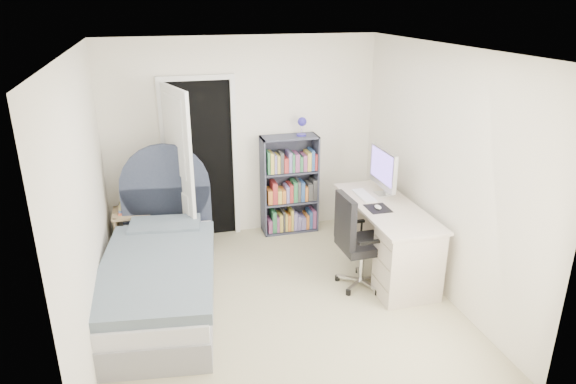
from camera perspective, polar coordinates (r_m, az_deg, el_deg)
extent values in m
cube|color=tan|center=(5.38, -1.05, -12.26)|extent=(3.40, 3.60, 0.05)
cube|color=white|center=(4.52, -1.27, 15.94)|extent=(3.40, 3.60, 0.05)
cube|color=white|center=(6.51, -5.01, 5.97)|extent=(3.40, 0.05, 2.50)
cube|color=white|center=(3.22, 6.74, -10.29)|extent=(3.40, 0.05, 2.50)
cube|color=white|center=(4.73, -21.91, -1.30)|extent=(0.05, 3.60, 2.50)
cube|color=white|center=(5.45, 16.76, 2.18)|extent=(0.05, 3.60, 2.50)
cube|color=black|center=(6.48, -9.69, 3.38)|extent=(0.80, 0.01, 2.00)
cube|color=white|center=(6.44, -13.48, 2.98)|extent=(0.06, 0.06, 2.00)
cube|color=white|center=(6.51, -5.90, 3.64)|extent=(0.06, 0.06, 2.00)
cube|color=white|center=(6.23, -10.25, 12.38)|extent=(0.92, 0.06, 0.06)
cube|color=white|center=(6.08, -11.96, 2.04)|extent=(0.27, 0.78, 2.00)
cube|color=gray|center=(5.37, -13.92, -10.88)|extent=(1.29, 2.27, 0.28)
cube|color=silver|center=(5.27, -14.12, -8.87)|extent=(1.27, 2.23, 0.17)
cube|color=slate|center=(5.11, -14.37, -8.20)|extent=(1.29, 1.96, 0.11)
cube|color=slate|center=(5.89, -13.50, -3.87)|extent=(0.82, 0.53, 0.13)
cube|color=#32394D|center=(6.23, -13.16, -3.18)|extent=(1.03, 0.20, 0.86)
cylinder|color=#32394D|center=(6.07, -13.49, 0.54)|extent=(1.03, 0.20, 1.03)
cylinder|color=tan|center=(6.30, -18.49, -5.10)|extent=(0.04, 0.04, 0.54)
cylinder|color=tan|center=(6.64, -18.35, -3.73)|extent=(0.04, 0.04, 0.54)
cylinder|color=tan|center=(6.28, -15.11, -4.80)|extent=(0.04, 0.04, 0.54)
cylinder|color=tan|center=(6.62, -15.15, -3.45)|extent=(0.04, 0.04, 0.54)
cube|color=tan|center=(6.36, -17.01, -2.17)|extent=(0.43, 0.43, 0.03)
cube|color=tan|center=(6.49, -16.70, -4.90)|extent=(0.39, 0.39, 0.02)
cube|color=#B24C33|center=(6.35, -17.53, -1.96)|extent=(0.17, 0.24, 0.03)
cube|color=#3F598C|center=(6.34, -17.55, -1.71)|extent=(0.16, 0.23, 0.03)
cube|color=#D8CC7F|center=(6.33, -17.58, -1.46)|extent=(0.15, 0.22, 0.03)
cylinder|color=silver|center=(6.59, -11.95, -5.79)|extent=(0.20, 0.20, 0.02)
cylinder|color=silver|center=(6.31, -12.42, -0.11)|extent=(0.02, 0.02, 1.40)
sphere|color=silver|center=(6.07, -12.31, 5.70)|extent=(0.08, 0.08, 0.08)
cube|color=#3D4154|center=(6.56, -2.79, 0.57)|extent=(0.02, 0.31, 1.28)
cube|color=#3D4154|center=(6.73, 3.03, 1.10)|extent=(0.02, 0.31, 1.28)
cube|color=#3D4154|center=(6.45, 0.16, 6.12)|extent=(0.72, 0.31, 0.02)
cube|color=#3D4154|center=(6.88, 0.15, -4.11)|extent=(0.72, 0.31, 0.02)
cube|color=#3D4154|center=(6.77, -0.17, 1.25)|extent=(0.72, 0.01, 1.28)
cube|color=#3D4154|center=(6.72, 0.16, -1.01)|extent=(0.68, 0.29, 0.02)
cube|color=#3D4154|center=(6.58, 0.16, 2.31)|extent=(0.68, 0.29, 0.02)
cylinder|color=#2D24A0|center=(6.48, 1.49, 6.38)|extent=(0.12, 0.12, 0.02)
cylinder|color=silver|center=(6.46, 1.49, 7.09)|extent=(0.02, 0.02, 0.16)
sphere|color=#2D24A0|center=(6.41, 1.58, 7.82)|extent=(0.11, 0.11, 0.11)
cube|color=#994C7F|center=(6.76, -2.14, -3.63)|extent=(0.05, 0.22, 0.17)
cube|color=#337F4C|center=(6.74, -1.68, -3.14)|extent=(0.05, 0.22, 0.28)
cube|color=#994C7F|center=(6.77, -1.28, -3.39)|extent=(0.03, 0.22, 0.21)
cube|color=#D8BF4C|center=(6.77, -0.94, -3.26)|extent=(0.04, 0.22, 0.23)
cube|color=#3F3F3F|center=(6.77, -0.62, -3.06)|extent=(0.03, 0.22, 0.27)
cube|color=#D8BF4C|center=(6.79, -0.35, -3.19)|extent=(0.03, 0.22, 0.23)
cube|color=orange|center=(6.80, -0.04, -3.23)|extent=(0.04, 0.22, 0.22)
cube|color=#D8BF4C|center=(6.80, 0.28, -2.92)|extent=(0.03, 0.22, 0.29)
cube|color=#7F72B2|center=(6.82, 0.65, -3.08)|extent=(0.05, 0.22, 0.24)
cube|color=#7F72B2|center=(6.84, 1.07, -3.21)|extent=(0.04, 0.22, 0.19)
cube|color=#7F72B2|center=(6.86, 1.54, -3.25)|extent=(0.06, 0.22, 0.16)
cube|color=orange|center=(6.87, 1.98, -3.11)|extent=(0.04, 0.22, 0.19)
cube|color=#335999|center=(6.87, 2.34, -2.89)|extent=(0.04, 0.22, 0.24)
cube|color=#994C7F|center=(6.88, 2.72, -2.82)|extent=(0.04, 0.22, 0.24)
cube|color=orange|center=(6.60, -2.16, -0.40)|extent=(0.06, 0.22, 0.19)
cube|color=#B23333|center=(6.59, -1.62, 0.03)|extent=(0.06, 0.22, 0.28)
cube|color=#D8BF4C|center=(6.63, -1.09, -0.34)|extent=(0.05, 0.22, 0.17)
cube|color=orange|center=(6.64, -0.63, -0.32)|extent=(0.05, 0.22, 0.17)
cube|color=#7F72B2|center=(6.64, -0.22, -0.08)|extent=(0.04, 0.22, 0.22)
cube|color=#B23333|center=(6.65, 0.19, 0.03)|extent=(0.04, 0.22, 0.24)
cube|color=#337F4C|center=(6.66, 0.63, 0.20)|extent=(0.05, 0.22, 0.27)
cube|color=#3F3F3F|center=(6.67, 1.05, 0.26)|extent=(0.04, 0.22, 0.27)
cube|color=#335999|center=(6.69, 1.45, 0.23)|extent=(0.05, 0.22, 0.26)
cube|color=orange|center=(6.71, 1.84, 0.01)|extent=(0.04, 0.22, 0.19)
cube|color=#3F3F3F|center=(6.72, 2.29, 0.20)|extent=(0.06, 0.22, 0.23)
cube|color=#3F3F3F|center=(6.73, 2.83, 0.43)|extent=(0.06, 0.22, 0.28)
cube|color=#337F4C|center=(6.44, -2.32, 3.40)|extent=(0.03, 0.22, 0.28)
cube|color=#D8BF4C|center=(6.46, -1.94, 3.35)|extent=(0.04, 0.22, 0.26)
cube|color=#7F72B2|center=(6.47, -1.56, 3.28)|extent=(0.03, 0.22, 0.24)
cube|color=#D8BF4C|center=(6.48, -1.23, 3.26)|extent=(0.03, 0.22, 0.23)
cube|color=#3F3F3F|center=(6.48, -0.85, 3.43)|extent=(0.04, 0.22, 0.26)
cube|color=#B23333|center=(6.51, -0.38, 3.16)|extent=(0.06, 0.22, 0.19)
cube|color=#7F72B2|center=(6.51, 0.07, 3.49)|extent=(0.04, 0.22, 0.26)
cube|color=#337F4C|center=(6.52, 0.43, 3.41)|extent=(0.03, 0.22, 0.23)
cube|color=#994C7F|center=(6.54, 0.84, 3.44)|extent=(0.05, 0.22, 0.23)
cube|color=#337F4C|center=(6.56, 1.28, 3.31)|extent=(0.04, 0.22, 0.19)
cube|color=#994C7F|center=(6.57, 1.70, 3.40)|extent=(0.05, 0.22, 0.21)
cube|color=#D8BF4C|center=(6.58, 2.16, 3.56)|extent=(0.05, 0.22, 0.24)
cube|color=#335999|center=(6.59, 2.57, 3.70)|extent=(0.04, 0.22, 0.26)
cube|color=#B23333|center=(6.61, 2.90, 3.52)|extent=(0.03, 0.22, 0.21)
cube|color=beige|center=(5.69, 10.91, -1.63)|extent=(0.65, 1.62, 0.03)
cube|color=beige|center=(5.40, 13.21, -7.72)|extent=(0.59, 0.43, 0.76)
cube|color=beige|center=(6.32, 8.47, -3.02)|extent=(0.59, 0.43, 0.76)
cube|color=silver|center=(6.00, 10.55, -0.21)|extent=(0.17, 0.17, 0.01)
cube|color=silver|center=(5.97, 10.90, 0.93)|extent=(0.03, 0.06, 0.24)
cube|color=silver|center=(5.89, 10.56, 2.66)|extent=(0.05, 0.60, 0.43)
cube|color=#7F5DE4|center=(5.87, 10.33, 2.84)|extent=(0.00, 0.54, 0.34)
cube|color=white|center=(5.91, 8.46, -0.40)|extent=(0.14, 0.43, 0.02)
cube|color=black|center=(5.59, 9.96, -1.81)|extent=(0.24, 0.28, 0.00)
ellipsoid|color=white|center=(5.58, 9.97, -1.66)|extent=(0.06, 0.11, 0.03)
cube|color=silver|center=(5.72, 9.27, -9.40)|extent=(0.27, 0.05, 0.02)
cylinder|color=black|center=(5.78, 10.43, -9.43)|extent=(0.06, 0.06, 0.06)
cube|color=silver|center=(5.78, 7.93, -8.98)|extent=(0.11, 0.27, 0.02)
cylinder|color=black|center=(5.90, 7.78, -8.60)|extent=(0.06, 0.06, 0.06)
cube|color=silver|center=(5.69, 6.79, -9.44)|extent=(0.24, 0.18, 0.02)
cylinder|color=black|center=(5.73, 5.50, -9.49)|extent=(0.06, 0.06, 0.06)
cube|color=silver|center=(5.57, 7.42, -10.18)|extent=(0.23, 0.20, 0.02)
cylinder|color=black|center=(5.49, 6.72, -11.01)|extent=(0.06, 0.06, 0.06)
cube|color=silver|center=(5.59, 8.99, -10.15)|extent=(0.13, 0.26, 0.02)
cylinder|color=black|center=(5.53, 9.91, -10.95)|extent=(0.06, 0.06, 0.06)
cylinder|color=silver|center=(5.57, 8.19, -7.84)|extent=(0.05, 0.05, 0.40)
cube|color=black|center=(5.47, 8.30, -5.81)|extent=(0.48, 0.48, 0.09)
cube|color=black|center=(5.26, 6.39, -3.15)|extent=(0.08, 0.42, 0.53)
cube|color=black|center=(5.19, 9.35, -5.49)|extent=(0.29, 0.05, 0.03)
cube|color=black|center=(5.60, 7.14, -3.36)|extent=(0.29, 0.05, 0.03)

